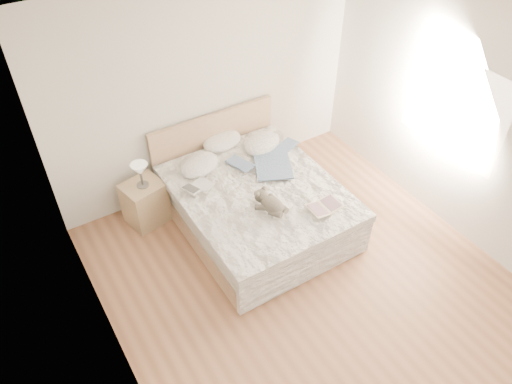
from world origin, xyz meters
TOP-DOWN VIEW (x-y plane):
  - floor at (0.00, 0.00)m, footprint 4.00×4.50m
  - ceiling at (0.00, 0.00)m, footprint 4.00×4.50m
  - wall_back at (0.00, 2.25)m, footprint 4.00×0.02m
  - wall_left at (-2.00, 0.00)m, footprint 0.02×4.50m
  - wall_right at (2.00, 0.00)m, footprint 0.02×4.50m
  - window at (1.99, 0.30)m, footprint 0.02×1.30m
  - bed at (0.00, 1.19)m, footprint 1.72×2.14m
  - nightstand at (-1.09, 1.91)m, footprint 0.53×0.49m
  - table_lamp at (-1.08, 1.90)m, footprint 0.25×0.25m
  - pillow_left at (-0.39, 1.80)m, footprint 0.65×0.57m
  - pillow_middle at (0.07, 2.08)m, footprint 0.60×0.47m
  - pillow_right at (0.47, 1.78)m, footprint 0.64×0.55m
  - blouse at (0.37, 1.38)m, footprint 0.91×0.93m
  - photo_book at (-0.59, 1.46)m, footprint 0.37×0.32m
  - childrens_book at (0.43, 0.44)m, footprint 0.38×0.26m
  - teddy_bear at (-0.09, 0.69)m, footprint 0.35×0.42m

SIDE VIEW (x-z plane):
  - floor at x=0.00m, z-range 0.00..0.00m
  - nightstand at x=-1.09m, z-range 0.00..0.56m
  - bed at x=0.00m, z-range -0.19..0.81m
  - blouse at x=0.37m, z-range 0.62..0.64m
  - photo_book at x=-0.59m, z-range 0.62..0.64m
  - childrens_book at x=0.43m, z-range 0.62..0.64m
  - pillow_left at x=-0.39m, z-range 0.56..0.72m
  - pillow_middle at x=0.07m, z-range 0.56..0.72m
  - pillow_right at x=0.47m, z-range 0.56..0.72m
  - teddy_bear at x=-0.09m, z-range 0.55..0.75m
  - table_lamp at x=-1.08m, z-range 0.63..0.94m
  - wall_back at x=0.00m, z-range 0.00..2.70m
  - wall_left at x=-2.00m, z-range 0.00..2.70m
  - wall_right at x=2.00m, z-range 0.00..2.70m
  - window at x=1.99m, z-range 0.90..2.00m
  - ceiling at x=0.00m, z-range 2.70..2.70m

